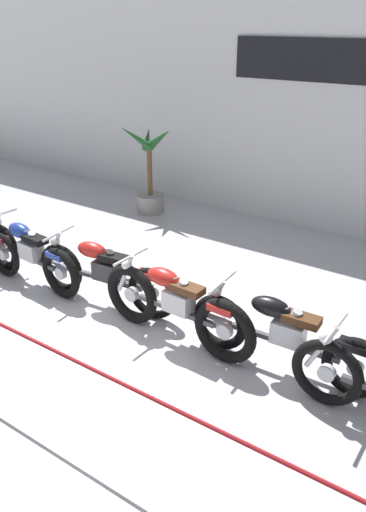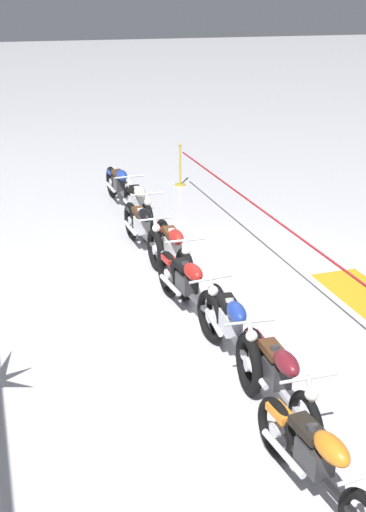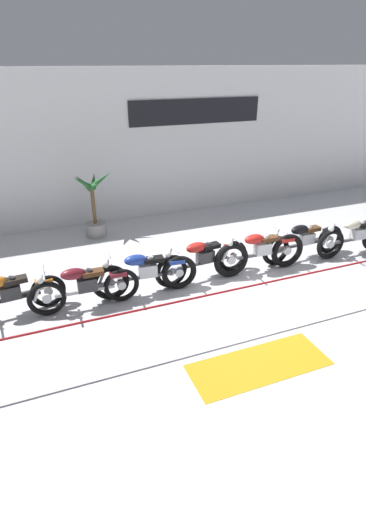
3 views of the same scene
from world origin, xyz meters
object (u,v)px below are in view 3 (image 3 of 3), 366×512
Objects in this scene: motorcycle_maroon_1 at (84,286)px; stanchion_far_left at (205,302)px; motorcycle_orange_0 at (7,295)px; motorcycle_black_5 at (304,241)px; motorcycle_red_4 at (260,252)px; motorcycle_cream_6 at (356,236)px; motorcycle_blue_2 at (145,273)px; potted_palm_left_of_row at (94,211)px; motorcycle_red_3 at (203,259)px; floor_banner at (259,365)px.

motorcycle_maroon_1 is 0.17× the size of stanchion_far_left.
motorcycle_black_5 is at bearing -0.10° from motorcycle_orange_0.
motorcycle_red_4 is at bearing -171.89° from motorcycle_black_5.
stanchion_far_left is (-4.85, -1.74, 0.28)m from motorcycle_cream_6.
motorcycle_red_4 is 2.83m from stanchion_far_left.
stanchion_far_left is at bearing -45.47° from motorcycle_maroon_1.
motorcycle_orange_0 is at bearing 179.90° from motorcycle_black_5.
potted_palm_left_of_row is at bearing 96.22° from motorcycle_blue_2.
motorcycle_blue_2 is at bearing -173.71° from motorcycle_red_3.
potted_palm_left_of_row is (-4.37, 3.27, 0.26)m from motorcycle_black_5.
stanchion_far_left is (3.08, -2.00, 0.30)m from motorcycle_orange_0.
motorcycle_blue_2 reaches higher than motorcycle_maroon_1.
potted_palm_left_of_row is (-1.72, 3.28, 0.24)m from motorcycle_red_3.
motorcycle_maroon_1 is 3.52m from floor_banner.
motorcycle_red_4 is (1.32, -0.17, 0.01)m from motorcycle_red_3.
motorcycle_maroon_1 is 0.97× the size of motorcycle_blue_2.
motorcycle_black_5 is 1.28× the size of potted_palm_left_of_row.
motorcycle_red_4 reaches higher than motorcycle_blue_2.
motorcycle_blue_2 is 1.91m from stanchion_far_left.
motorcycle_blue_2 is 0.94× the size of motorcycle_black_5.
motorcycle_cream_6 is 0.19× the size of stanchion_far_left.
motorcycle_red_4 is 4.61m from potted_palm_left_of_row.
motorcycle_orange_0 is 4.67m from floor_banner.
motorcycle_cream_6 is (7.94, -0.26, 0.02)m from motorcycle_orange_0.
motorcycle_red_3 is at bearing 172.53° from motorcycle_red_4.
motorcycle_blue_2 is 1.35m from motorcycle_red_3.
motorcycle_blue_2 is (1.23, 0.07, -0.00)m from motorcycle_maroon_1.
motorcycle_black_5 is at bearing 2.36° from motorcycle_blue_2.
potted_palm_left_of_row is (2.21, 3.26, 0.26)m from motorcycle_orange_0.
motorcycle_red_4 is 1.34m from motorcycle_black_5.
floor_banner is at bearing -96.19° from motorcycle_red_3.
motorcycle_maroon_1 is 0.95× the size of motorcycle_red_4.
stanchion_far_left is at bearing 120.43° from floor_banner.
motorcycle_blue_2 is 0.96× the size of floor_banner.
motorcycle_cream_6 is 1.01× the size of floor_banner.
motorcycle_orange_0 is 3.94m from potted_palm_left_of_row.
stanchion_far_left is (1.72, -1.75, 0.28)m from motorcycle_maroon_1.
stanchion_far_left reaches higher than motorcycle_red_4.
stanchion_far_left reaches higher than motorcycle_red_3.
motorcycle_blue_2 is at bearing -83.78° from potted_palm_left_of_row.
motorcycle_black_5 is (1.33, 0.19, -0.03)m from motorcycle_red_4.
motorcycle_red_3 reaches higher than motorcycle_black_5.
motorcycle_cream_6 is at bearing -1.35° from motorcycle_red_4.
motorcycle_blue_2 is 2.96m from floor_banner.
motorcycle_red_4 reaches higher than floor_banner.
motorcycle_red_4 is 0.98× the size of motorcycle_cream_6.
motorcycle_maroon_1 is 1.16× the size of potted_palm_left_of_row.
stanchion_far_left is at bearing -160.31° from motorcycle_cream_6.
floor_banner is (-4.32, -2.65, -0.47)m from motorcycle_cream_6.
motorcycle_red_4 is 1.23× the size of potted_palm_left_of_row.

